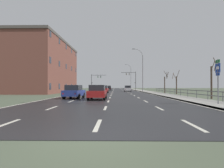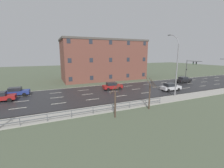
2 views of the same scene
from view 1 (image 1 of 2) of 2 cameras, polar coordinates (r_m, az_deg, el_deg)
name	(u,v)px [view 1 (image 1 of 2)]	position (r m, az deg, el deg)	size (l,w,h in m)	color
ground_plane	(113,91)	(53.10, 0.27, -2.23)	(160.00, 160.00, 0.12)	#4C5642
road_asphalt_strip	(113,90)	(65.09, 0.39, -1.86)	(14.00, 120.00, 0.03)	#232326
sidewalk_right	(138,90)	(65.55, 7.78, -1.80)	(3.00, 120.00, 0.12)	gray
guardrail	(181,91)	(28.52, 19.80, -2.07)	(0.07, 31.64, 1.00)	#515459
street_lamp_midground	(142,71)	(48.71, 8.97, 3.95)	(2.74, 0.24, 10.90)	slate
street_lamp_distant	(131,77)	(84.77, 5.56, 2.07)	(2.62, 0.24, 11.03)	slate
highway_sign	(218,76)	(16.45, 29.07, 2.14)	(0.09, 0.68, 3.47)	slate
traffic_signal_right	(132,78)	(67.83, 6.06, 1.94)	(5.22, 0.36, 6.50)	#38383A
traffic_signal_left	(95,79)	(69.00, -5.04, 1.43)	(5.23, 0.36, 5.60)	#38383A
car_distant	(128,88)	(50.71, 4.73, -1.33)	(2.03, 4.20, 1.57)	#B7B7BC
car_near_left	(97,92)	(20.40, -4.36, -2.44)	(1.87, 4.11, 1.57)	maroon
car_mid_centre	(108,88)	(60.52, -1.10, -1.21)	(1.93, 4.15, 1.57)	black
car_far_right	(104,89)	(40.07, -2.51, -1.53)	(1.99, 4.18, 1.57)	maroon
car_far_left	(74,92)	(22.62, -11.23, -2.25)	(2.01, 4.19, 1.57)	navy
brick_building	(43,67)	(46.61, -19.90, 4.77)	(10.87, 24.27, 11.56)	brown
bare_tree_near	(212,81)	(24.39, 27.64, 0.90)	(0.90, 1.12, 4.60)	#423328
bare_tree_mid	(176,84)	(36.18, 18.65, 0.09)	(1.35, 1.47, 4.34)	#423328
bare_tree_far	(165,83)	(41.22, 15.55, 0.28)	(1.06, 1.47, 4.62)	#423328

